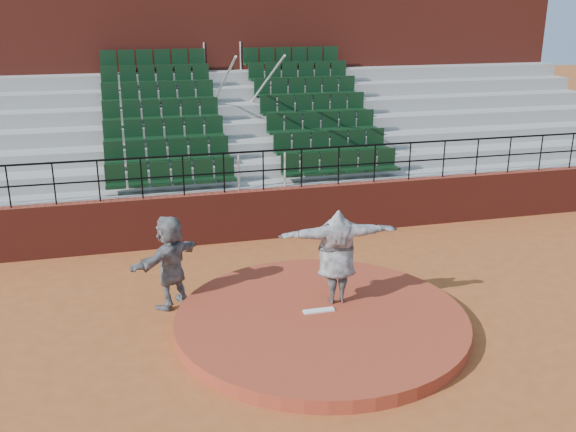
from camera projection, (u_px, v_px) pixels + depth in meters
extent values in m
plane|color=#A05024|center=(321.00, 327.00, 12.12)|extent=(90.00, 90.00, 0.00)
cylinder|color=#993822|center=(321.00, 321.00, 12.08)|extent=(5.50, 5.50, 0.25)
cube|color=white|center=(319.00, 311.00, 12.17)|extent=(0.60, 0.15, 0.03)
cube|color=maroon|center=(264.00, 214.00, 16.50)|extent=(24.00, 0.30, 1.30)
cylinder|color=black|center=(263.00, 151.00, 15.98)|extent=(24.00, 0.05, 0.05)
cylinder|color=black|center=(263.00, 171.00, 16.14)|extent=(24.00, 0.04, 0.04)
cylinder|color=black|center=(8.00, 187.00, 14.72)|extent=(0.04, 0.04, 1.00)
cylinder|color=black|center=(54.00, 184.00, 14.96)|extent=(0.04, 0.04, 1.00)
cylinder|color=black|center=(99.00, 181.00, 15.19)|extent=(0.04, 0.04, 1.00)
cylinder|color=black|center=(142.00, 178.00, 15.43)|extent=(0.04, 0.04, 1.00)
cylinder|color=black|center=(183.00, 176.00, 15.67)|extent=(0.04, 0.04, 1.00)
cylinder|color=black|center=(224.00, 173.00, 15.90)|extent=(0.04, 0.04, 1.00)
cylinder|color=black|center=(263.00, 171.00, 16.14)|extent=(0.04, 0.04, 1.00)
cylinder|color=black|center=(301.00, 168.00, 16.38)|extent=(0.04, 0.04, 1.00)
cylinder|color=black|center=(339.00, 166.00, 16.61)|extent=(0.04, 0.04, 1.00)
cylinder|color=black|center=(375.00, 163.00, 16.85)|extent=(0.04, 0.04, 1.00)
cylinder|color=black|center=(410.00, 161.00, 17.09)|extent=(0.04, 0.04, 1.00)
cylinder|color=black|center=(444.00, 159.00, 17.32)|extent=(0.04, 0.04, 1.00)
cylinder|color=black|center=(477.00, 157.00, 17.56)|extent=(0.04, 0.04, 1.00)
cylinder|color=black|center=(509.00, 155.00, 17.80)|extent=(0.04, 0.04, 1.00)
cylinder|color=black|center=(541.00, 153.00, 18.03)|extent=(0.04, 0.04, 1.00)
cylinder|color=black|center=(571.00, 151.00, 18.27)|extent=(0.04, 0.04, 1.00)
cube|color=gray|center=(259.00, 207.00, 17.03)|extent=(24.00, 0.85, 1.30)
cube|color=black|center=(171.00, 176.00, 16.19)|extent=(3.30, 0.48, 0.72)
cube|color=black|center=(340.00, 165.00, 17.25)|extent=(3.30, 0.48, 0.72)
cube|color=gray|center=(253.00, 191.00, 17.75)|extent=(24.00, 0.85, 1.70)
cube|color=black|center=(168.00, 153.00, 16.84)|extent=(3.30, 0.48, 0.72)
cube|color=black|center=(331.00, 144.00, 17.91)|extent=(3.30, 0.48, 0.72)
cube|color=gray|center=(247.00, 177.00, 18.47)|extent=(24.00, 0.85, 2.10)
cube|color=black|center=(165.00, 132.00, 17.50)|extent=(3.30, 0.48, 0.72)
cube|color=black|center=(322.00, 125.00, 18.56)|extent=(3.30, 0.48, 0.72)
cube|color=gray|center=(241.00, 163.00, 19.18)|extent=(24.00, 0.85, 2.50)
cube|color=black|center=(162.00, 112.00, 18.15)|extent=(3.30, 0.48, 0.72)
cube|color=black|center=(314.00, 106.00, 19.22)|extent=(3.30, 0.48, 0.72)
cube|color=gray|center=(236.00, 151.00, 19.90)|extent=(24.00, 0.85, 2.90)
cube|color=black|center=(159.00, 94.00, 18.80)|extent=(3.30, 0.48, 0.72)
cube|color=black|center=(306.00, 89.00, 19.87)|extent=(3.30, 0.48, 0.72)
cube|color=gray|center=(231.00, 139.00, 20.62)|extent=(24.00, 0.85, 3.30)
cube|color=black|center=(156.00, 77.00, 19.46)|extent=(3.30, 0.48, 0.72)
cube|color=black|center=(299.00, 73.00, 20.52)|extent=(3.30, 0.48, 0.72)
cube|color=gray|center=(227.00, 128.00, 21.34)|extent=(24.00, 0.85, 3.70)
cube|color=black|center=(154.00, 61.00, 20.11)|extent=(3.30, 0.48, 0.72)
cube|color=black|center=(292.00, 58.00, 21.18)|extent=(3.30, 0.48, 0.72)
cylinder|color=silver|center=(219.00, 91.00, 18.36)|extent=(0.06, 5.97, 2.46)
cylinder|color=silver|center=(260.00, 90.00, 18.64)|extent=(0.06, 5.97, 2.46)
cube|color=maroon|center=(216.00, 70.00, 22.57)|extent=(24.00, 3.00, 7.10)
imported|color=black|center=(337.00, 256.00, 12.31)|extent=(2.35, 0.77, 1.88)
imported|color=black|center=(170.00, 261.00, 12.70)|extent=(1.70, 1.58, 1.90)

